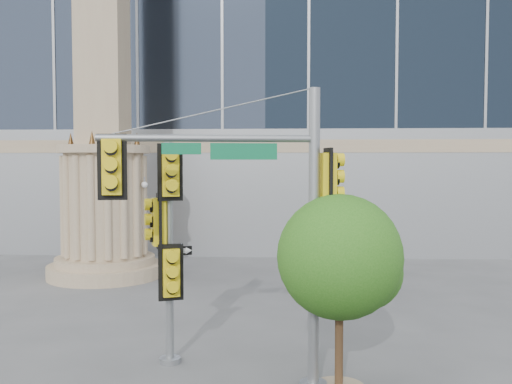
{
  "coord_description": "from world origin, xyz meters",
  "views": [
    {
      "loc": [
        1.18,
        -12.59,
        4.45
      ],
      "look_at": [
        0.3,
        2.0,
        3.69
      ],
      "focal_mm": 40.0,
      "sensor_mm": 36.0,
      "label": 1
    }
  ],
  "objects": [
    {
      "name": "main_signal_pole",
      "position": [
        0.6,
        -1.7,
        3.65
      ],
      "size": [
        4.53,
        1.23,
        5.89
      ],
      "rotation": [
        0.0,
        0.0,
        0.19
      ],
      "color": "slate",
      "rests_on": "ground"
    },
    {
      "name": "street_tree",
      "position": [
        2.18,
        -1.64,
        2.53
      ],
      "size": [
        2.47,
        2.41,
        3.85
      ],
      "color": "tan",
      "rests_on": "ground"
    },
    {
      "name": "secondary_signal_pole",
      "position": [
        -1.49,
        -0.41,
        2.9
      ],
      "size": [
        0.93,
        0.66,
        4.93
      ],
      "rotation": [
        0.0,
        0.0,
        0.36
      ],
      "color": "slate",
      "rests_on": "ground"
    },
    {
      "name": "ground",
      "position": [
        0.0,
        0.0,
        0.0
      ],
      "size": [
        120.0,
        120.0,
        0.0
      ],
      "primitive_type": "plane",
      "color": "#545456",
      "rests_on": "ground"
    },
    {
      "name": "monument",
      "position": [
        -6.0,
        9.0,
        5.52
      ],
      "size": [
        4.4,
        4.4,
        16.6
      ],
      "color": "tan",
      "rests_on": "ground"
    }
  ]
}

